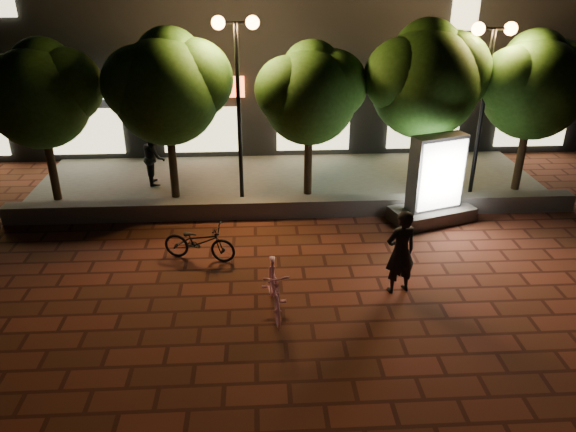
{
  "coord_description": "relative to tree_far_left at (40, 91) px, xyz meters",
  "views": [
    {
      "loc": [
        -1.0,
        -10.22,
        6.68
      ],
      "look_at": [
        -0.32,
        1.5,
        1.16
      ],
      "focal_mm": 34.64,
      "sensor_mm": 36.0,
      "label": 1
    }
  ],
  "objects": [
    {
      "name": "street_lamp_left",
      "position": [
        5.45,
        -0.26,
        0.74
      ],
      "size": [
        1.26,
        0.36,
        5.18
      ],
      "color": "black",
      "rests_on": "sidewalk"
    },
    {
      "name": "pedestrian",
      "position": [
        2.69,
        1.07,
        -2.35
      ],
      "size": [
        0.84,
        0.97,
        1.72
      ],
      "primitive_type": "imported",
      "rotation": [
        0.0,
        0.0,
        1.82
      ],
      "color": "black",
      "rests_on": "sidewalk"
    },
    {
      "name": "rider",
      "position": [
        8.94,
        -5.48,
        -2.33
      ],
      "size": [
        0.8,
        0.64,
        1.92
      ],
      "primitive_type": "imported",
      "rotation": [
        0.0,
        0.0,
        3.42
      ],
      "color": "black",
      "rests_on": "ground"
    },
    {
      "name": "street_lamp_right",
      "position": [
        12.45,
        -0.26,
        0.6
      ],
      "size": [
        1.26,
        0.36,
        4.98
      ],
      "color": "black",
      "rests_on": "sidewalk"
    },
    {
      "name": "ground",
      "position": [
        6.95,
        -5.46,
        -3.29
      ],
      "size": [
        80.0,
        80.0,
        0.0
      ],
      "primitive_type": "plane",
      "color": "maroon",
      "rests_on": "ground"
    },
    {
      "name": "scooter_parked",
      "position": [
        4.5,
        -3.82,
        -2.82
      ],
      "size": [
        1.89,
        1.08,
        0.94
      ],
      "primitive_type": "imported",
      "rotation": [
        0.0,
        0.0,
        1.3
      ],
      "color": "black",
      "rests_on": "ground"
    },
    {
      "name": "tree_left",
      "position": [
        3.5,
        0.0,
        0.15
      ],
      "size": [
        3.6,
        3.0,
        4.89
      ],
      "color": "black",
      "rests_on": "sidewalk"
    },
    {
      "name": "building_block",
      "position": [
        6.94,
        7.53,
        1.7
      ],
      "size": [
        28.0,
        8.12,
        11.3
      ],
      "color": "black",
      "rests_on": "ground"
    },
    {
      "name": "tree_far_right",
      "position": [
        14.0,
        0.0,
        0.08
      ],
      "size": [
        3.48,
        2.9,
        4.76
      ],
      "color": "black",
      "rests_on": "sidewalk"
    },
    {
      "name": "ad_kiosk",
      "position": [
        10.73,
        -1.96,
        -2.31
      ],
      "size": [
        2.49,
        1.78,
        2.43
      ],
      "color": "slate",
      "rests_on": "ground"
    },
    {
      "name": "scooter_pink",
      "position": [
        6.22,
        -6.08,
        -2.75
      ],
      "size": [
        0.64,
        1.83,
        1.08
      ],
      "primitive_type": "imported",
      "rotation": [
        0.0,
        0.0,
        0.08
      ],
      "color": "#F899C7",
      "rests_on": "ground"
    },
    {
      "name": "tree_right",
      "position": [
        10.8,
        0.0,
        0.27
      ],
      "size": [
        3.72,
        3.1,
        5.07
      ],
      "color": "black",
      "rests_on": "sidewalk"
    },
    {
      "name": "tree_mid",
      "position": [
        7.5,
        -0.0,
        -0.08
      ],
      "size": [
        3.24,
        2.7,
        4.5
      ],
      "color": "black",
      "rests_on": "sidewalk"
    },
    {
      "name": "sidewalk",
      "position": [
        6.95,
        1.04,
        -3.25
      ],
      "size": [
        16.0,
        5.0,
        0.08
      ],
      "primitive_type": "cube",
      "color": "slate",
      "rests_on": "ground"
    },
    {
      "name": "tree_far_left",
      "position": [
        0.0,
        0.0,
        0.0
      ],
      "size": [
        3.36,
        2.8,
        4.63
      ],
      "color": "black",
      "rests_on": "sidewalk"
    },
    {
      "name": "retaining_wall",
      "position": [
        6.95,
        -1.46,
        -3.04
      ],
      "size": [
        16.0,
        0.45,
        0.5
      ],
      "primitive_type": "cube",
      "color": "slate",
      "rests_on": "ground"
    }
  ]
}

